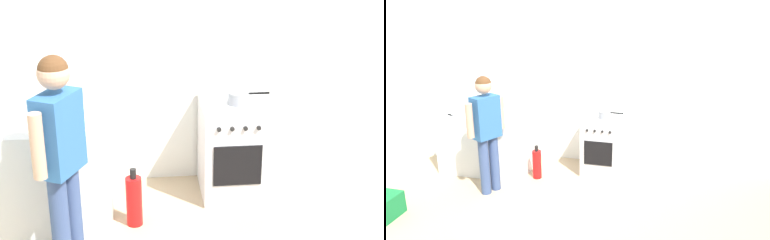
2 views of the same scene
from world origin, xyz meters
The scene contains 10 objects.
ground_plane centered at (0.00, 0.00, 0.00)m, with size 8.00×8.00×0.00m, color tan.
back_wall centered at (0.00, 1.95, 1.30)m, with size 6.00×0.10×2.60m, color silver.
counter_unit centered at (-1.35, 1.20, 0.45)m, with size 1.30×0.70×0.90m, color silver.
oven_left centered at (0.35, 1.58, 0.43)m, with size 0.55×0.62×0.85m.
pot centered at (0.39, 1.55, 0.90)m, with size 0.36×0.18×0.11m.
knife_utility centered at (-1.19, 1.24, 0.90)m, with size 0.25×0.04×0.01m.
knife_chef centered at (-1.70, 0.94, 0.90)m, with size 0.30×0.16×0.01m.
person centered at (-0.99, 0.56, 0.95)m, with size 0.33×0.52×1.59m.
fire_extinguisher centered at (-0.52, 1.10, 0.22)m, with size 0.13×0.13×0.50m.
larder_cabinet centered at (-2.30, 1.68, 1.00)m, with size 0.48×0.44×2.00m, color silver.
Camera 2 is at (1.30, -3.59, 2.49)m, focal length 35.00 mm.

